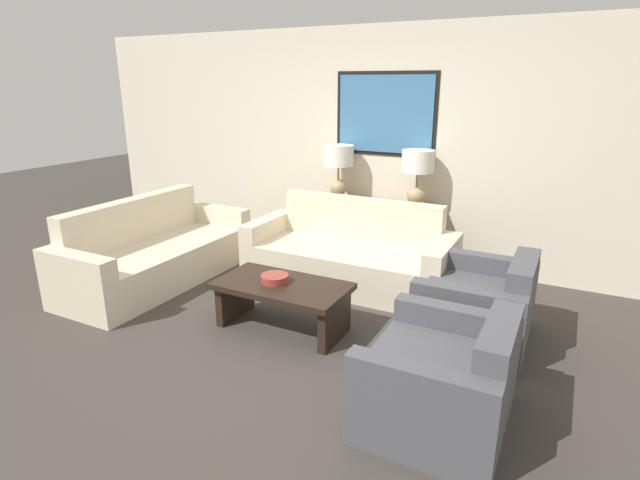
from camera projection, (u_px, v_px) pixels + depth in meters
name	position (u px, v px, depth m)	size (l,w,h in m)	color
ground_plane	(281.00, 339.00, 4.15)	(20.00, 20.00, 0.00)	#3D3833
back_wall	(386.00, 147.00, 5.73)	(8.25, 0.12, 2.65)	beige
console_table	(374.00, 233.00, 5.79)	(1.49, 0.38, 0.73)	brown
table_lamp_left	(339.00, 163.00, 5.76)	(0.35, 0.35, 0.62)	tan
table_lamp_right	(418.00, 169.00, 5.35)	(0.35, 0.35, 0.62)	tan
couch_by_back_wall	(350.00, 257.00, 5.23)	(2.14, 0.87, 0.86)	beige
couch_by_side	(156.00, 255.00, 5.31)	(0.87, 2.14, 0.86)	beige
coffee_table	(282.00, 296.00, 4.25)	(1.13, 0.60, 0.42)	black
decorative_bowl	(275.00, 279.00, 4.23)	(0.24, 0.24, 0.07)	#93382D
armchair_near_back_wall	(479.00, 308.00, 4.09)	(0.84, 0.98, 0.74)	#4C4C51
armchair_near_camera	(442.00, 381.00, 3.08)	(0.84, 0.98, 0.74)	#4C4C51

